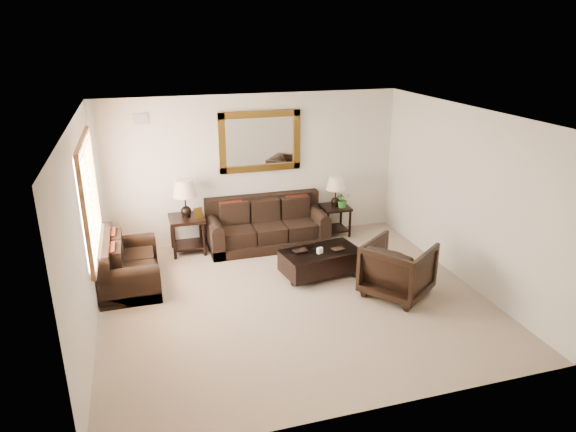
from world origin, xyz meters
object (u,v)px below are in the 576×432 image
object	(u,v)px
end_table_right	(335,197)
armchair	(398,267)
sofa	(267,228)
loveseat	(126,268)
coffee_table	(320,260)
end_table_left	(186,206)

from	to	relation	value
end_table_right	armchair	bearing A→B (deg)	-89.77
sofa	end_table_right	distance (m)	1.46
sofa	loveseat	xyz separation A→B (m)	(-2.48, -0.95, -0.02)
loveseat	end_table_right	bearing A→B (deg)	-74.52
end_table_right	coffee_table	size ratio (longest dim) A/B	0.86
armchair	coffee_table	bearing A→B (deg)	6.69
sofa	coffee_table	bearing A→B (deg)	-70.27
loveseat	end_table_right	xyz separation A→B (m)	(3.86, 1.07, 0.45)
end_table_right	coffee_table	xyz separation A→B (m)	(-0.86, -1.57, -0.49)
loveseat	sofa	bearing A→B (deg)	-69.06
loveseat	end_table_left	size ratio (longest dim) A/B	1.10
armchair	end_table_left	bearing A→B (deg)	12.53
sofa	coffee_table	size ratio (longest dim) A/B	1.60
coffee_table	armchair	world-z (taller)	armchair
sofa	loveseat	distance (m)	2.65
sofa	end_table_left	world-z (taller)	end_table_left
loveseat	coffee_table	world-z (taller)	loveseat
coffee_table	end_table_left	bearing A→B (deg)	132.04
end_table_left	coffee_table	size ratio (longest dim) A/B	0.99
end_table_right	loveseat	bearing A→B (deg)	-164.52
end_table_right	coffee_table	world-z (taller)	end_table_right
end_table_left	end_table_right	size ratio (longest dim) A/B	1.15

